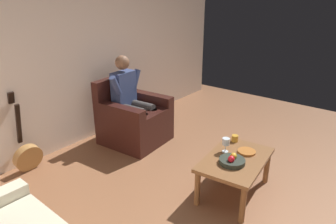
{
  "coord_description": "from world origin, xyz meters",
  "views": [
    {
      "loc": [
        2.7,
        0.88,
        2.07
      ],
      "look_at": [
        -0.05,
        -1.31,
        0.7
      ],
      "focal_mm": 32.57,
      "sensor_mm": 36.0,
      "label": 1
    }
  ],
  "objects_px": {
    "person_seated": "(131,97)",
    "wine_glass_near": "(226,142)",
    "fruit_bowl": "(232,161)",
    "decorative_dish": "(247,152)",
    "coffee_table": "(235,163)",
    "armchair": "(133,120)",
    "guitar": "(27,154)",
    "candle_jar": "(235,138)"
  },
  "relations": [
    {
      "from": "guitar",
      "to": "candle_jar",
      "type": "bearing_deg",
      "value": 126.77
    },
    {
      "from": "armchair",
      "to": "wine_glass_near",
      "type": "height_order",
      "value": "armchair"
    },
    {
      "from": "coffee_table",
      "to": "wine_glass_near",
      "type": "xyz_separation_m",
      "value": [
        -0.05,
        -0.16,
        0.18
      ]
    },
    {
      "from": "person_seated",
      "to": "guitar",
      "type": "xyz_separation_m",
      "value": [
        1.41,
        -0.43,
        -0.47
      ]
    },
    {
      "from": "armchair",
      "to": "decorative_dish",
      "type": "xyz_separation_m",
      "value": [
        0.06,
        1.81,
        0.11
      ]
    },
    {
      "from": "armchair",
      "to": "guitar",
      "type": "height_order",
      "value": "guitar"
    },
    {
      "from": "fruit_bowl",
      "to": "armchair",
      "type": "bearing_deg",
      "value": -101.48
    },
    {
      "from": "coffee_table",
      "to": "armchair",
      "type": "bearing_deg",
      "value": -97.65
    },
    {
      "from": "person_seated",
      "to": "fruit_bowl",
      "type": "bearing_deg",
      "value": 74.1
    },
    {
      "from": "decorative_dish",
      "to": "candle_jar",
      "type": "distance_m",
      "value": 0.29
    },
    {
      "from": "coffee_table",
      "to": "fruit_bowl",
      "type": "relative_size",
      "value": 3.58
    },
    {
      "from": "coffee_table",
      "to": "guitar",
      "type": "bearing_deg",
      "value": -62.24
    },
    {
      "from": "fruit_bowl",
      "to": "candle_jar",
      "type": "xyz_separation_m",
      "value": [
        -0.47,
        -0.21,
        0.01
      ]
    },
    {
      "from": "coffee_table",
      "to": "person_seated",
      "type": "bearing_deg",
      "value": -97.5
    },
    {
      "from": "fruit_bowl",
      "to": "candle_jar",
      "type": "bearing_deg",
      "value": -155.96
    },
    {
      "from": "wine_glass_near",
      "to": "candle_jar",
      "type": "height_order",
      "value": "wine_glass_near"
    },
    {
      "from": "fruit_bowl",
      "to": "decorative_dish",
      "type": "bearing_deg",
      "value": 176.4
    },
    {
      "from": "wine_glass_near",
      "to": "fruit_bowl",
      "type": "bearing_deg",
      "value": 44.45
    },
    {
      "from": "fruit_bowl",
      "to": "decorative_dish",
      "type": "distance_m",
      "value": 0.31
    },
    {
      "from": "armchair",
      "to": "wine_glass_near",
      "type": "distance_m",
      "value": 1.64
    },
    {
      "from": "guitar",
      "to": "person_seated",
      "type": "bearing_deg",
      "value": 163.14
    },
    {
      "from": "wine_glass_near",
      "to": "coffee_table",
      "type": "bearing_deg",
      "value": 71.11
    },
    {
      "from": "coffee_table",
      "to": "wine_glass_near",
      "type": "bearing_deg",
      "value": -108.89
    },
    {
      "from": "wine_glass_near",
      "to": "decorative_dish",
      "type": "height_order",
      "value": "wine_glass_near"
    },
    {
      "from": "person_seated",
      "to": "fruit_bowl",
      "type": "xyz_separation_m",
      "value": [
        0.36,
        1.82,
        -0.22
      ]
    },
    {
      "from": "armchair",
      "to": "coffee_table",
      "type": "relative_size",
      "value": 0.98
    },
    {
      "from": "decorative_dish",
      "to": "candle_jar",
      "type": "xyz_separation_m",
      "value": [
        -0.17,
        -0.23,
        0.03
      ]
    },
    {
      "from": "person_seated",
      "to": "candle_jar",
      "type": "xyz_separation_m",
      "value": [
        -0.11,
        1.61,
        -0.21
      ]
    },
    {
      "from": "coffee_table",
      "to": "decorative_dish",
      "type": "bearing_deg",
      "value": 168.24
    },
    {
      "from": "person_seated",
      "to": "candle_jar",
      "type": "height_order",
      "value": "person_seated"
    },
    {
      "from": "guitar",
      "to": "candle_jar",
      "type": "relative_size",
      "value": 12.63
    },
    {
      "from": "armchair",
      "to": "decorative_dish",
      "type": "bearing_deg",
      "value": 83.57
    },
    {
      "from": "person_seated",
      "to": "candle_jar",
      "type": "distance_m",
      "value": 1.62
    },
    {
      "from": "decorative_dish",
      "to": "guitar",
      "type": "bearing_deg",
      "value": -59.14
    },
    {
      "from": "candle_jar",
      "to": "coffee_table",
      "type": "bearing_deg",
      "value": 29.01
    },
    {
      "from": "coffee_table",
      "to": "candle_jar",
      "type": "relative_size",
      "value": 12.1
    },
    {
      "from": "person_seated",
      "to": "wine_glass_near",
      "type": "height_order",
      "value": "person_seated"
    },
    {
      "from": "wine_glass_near",
      "to": "candle_jar",
      "type": "relative_size",
      "value": 2.07
    },
    {
      "from": "fruit_bowl",
      "to": "decorative_dish",
      "type": "xyz_separation_m",
      "value": [
        -0.31,
        0.02,
        -0.02
      ]
    },
    {
      "from": "person_seated",
      "to": "coffee_table",
      "type": "height_order",
      "value": "person_seated"
    },
    {
      "from": "armchair",
      "to": "decorative_dish",
      "type": "height_order",
      "value": "armchair"
    },
    {
      "from": "armchair",
      "to": "fruit_bowl",
      "type": "bearing_deg",
      "value": 73.91
    }
  ]
}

